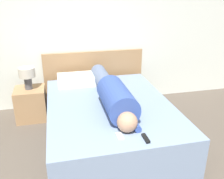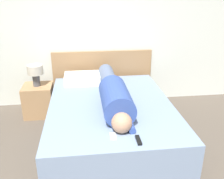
% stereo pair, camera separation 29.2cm
% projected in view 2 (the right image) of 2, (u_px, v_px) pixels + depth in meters
% --- Properties ---
extents(wall_back, '(5.78, 0.06, 2.60)m').
position_uv_depth(wall_back, '(94.00, 26.00, 3.98)').
color(wall_back, silver).
rests_on(wall_back, ground_plane).
extents(bed, '(1.54, 2.05, 0.51)m').
position_uv_depth(bed, '(111.00, 121.00, 3.25)').
color(bed, '#7589A8').
rests_on(bed, ground_plane).
extents(headboard, '(1.66, 0.04, 0.90)m').
position_uv_depth(headboard, '(103.00, 77.00, 4.25)').
color(headboard, '#A37A51').
rests_on(headboard, ground_plane).
extents(nightstand, '(0.44, 0.42, 0.48)m').
position_uv_depth(nightstand, '(39.00, 100.00, 3.88)').
color(nightstand, '#A37A51').
rests_on(nightstand, ground_plane).
extents(table_lamp, '(0.23, 0.23, 0.33)m').
position_uv_depth(table_lamp, '(35.00, 72.00, 3.71)').
color(table_lamp, '#4C4C51').
rests_on(table_lamp, nightstand).
extents(person_lying, '(0.34, 1.77, 0.34)m').
position_uv_depth(person_lying, '(114.00, 93.00, 3.07)').
color(person_lying, tan).
rests_on(person_lying, bed).
extents(pillow_near_headboard, '(0.63, 0.39, 0.13)m').
position_uv_depth(pillow_near_headboard, '(85.00, 78.00, 3.82)').
color(pillow_near_headboard, white).
rests_on(pillow_near_headboard, bed).
extents(tv_remote, '(0.04, 0.15, 0.02)m').
position_uv_depth(tv_remote, '(138.00, 140.00, 2.37)').
color(tv_remote, black).
rests_on(tv_remote, bed).
extents(cell_phone, '(0.06, 0.13, 0.01)m').
position_uv_depth(cell_phone, '(113.00, 136.00, 2.44)').
color(cell_phone, '#B2B7BC').
rests_on(cell_phone, bed).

